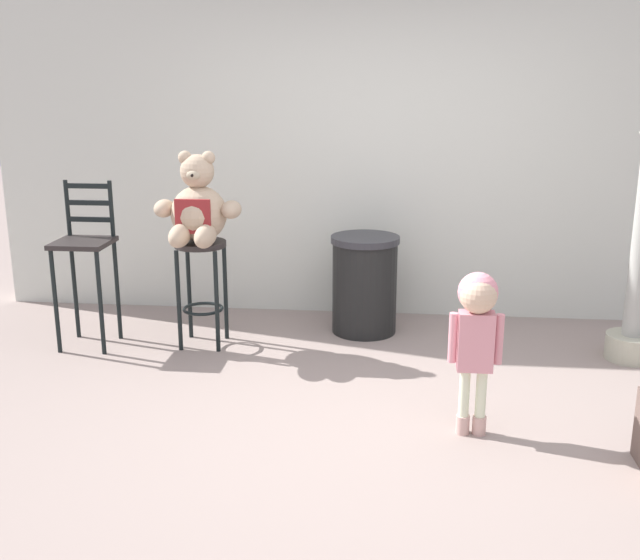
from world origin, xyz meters
TOP-DOWN VIEW (x-y plane):
  - ground_plane at (0.00, 0.00)m, footprint 24.00×24.00m
  - building_wall at (0.00, 2.30)m, footprint 6.39×0.30m
  - bar_stool_with_teddy at (-1.24, 1.24)m, footprint 0.37×0.37m
  - teddy_bear at (-1.24, 1.21)m, footprint 0.63×0.56m
  - child_walking at (0.62, -0.03)m, footprint 0.30×0.24m
  - trash_bin at (-0.06, 1.66)m, footprint 0.53×0.53m
  - bar_chair_empty at (-2.08, 1.16)m, footprint 0.39×0.39m

SIDE VIEW (x-z plane):
  - ground_plane at x=0.00m, z-range 0.00..0.00m
  - trash_bin at x=-0.06m, z-range 0.00..0.77m
  - bar_stool_with_teddy at x=-1.24m, z-range 0.16..0.95m
  - child_walking at x=0.62m, z-range 0.21..1.14m
  - bar_chair_empty at x=-2.08m, z-range 0.09..1.31m
  - teddy_bear at x=-1.24m, z-range 0.70..1.35m
  - building_wall at x=0.00m, z-range 0.00..3.58m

